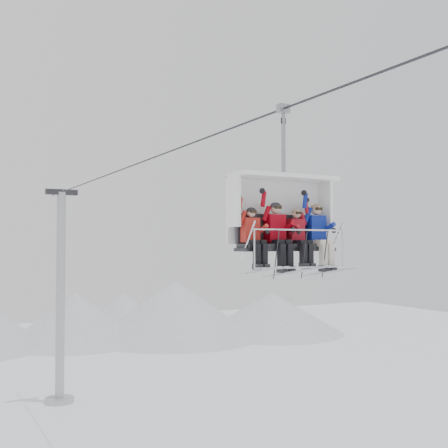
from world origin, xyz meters
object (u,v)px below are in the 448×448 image
chairlift_carrier (281,213)px  skier_center_left (277,233)px  lift_tower_right (60,310)px  skier_center_right (299,236)px  skier_far_left (253,235)px  skier_far_right (318,233)px

chairlift_carrier → skier_center_left: (-0.30, -0.31, -0.50)m
lift_tower_right → skier_center_right: (0.31, -25.26, 4.41)m
skier_far_left → skier_center_left: size_ratio=0.95×
skier_center_right → skier_far_right: bearing=1.5°
chairlift_carrier → skier_center_right: 0.71m
skier_far_left → skier_far_right: size_ratio=0.95×
lift_tower_right → skier_far_left: bearing=-92.2°
lift_tower_right → skier_center_left: (-0.30, -25.24, 4.47)m
skier_far_left → skier_far_right: bearing=0.5°
skier_center_left → skier_center_right: (0.60, -0.02, -0.06)m
lift_tower_right → skier_far_right: size_ratio=7.60×
lift_tower_right → skier_far_right: bearing=-87.9°
skier_center_left → skier_far_right: 1.21m
skier_far_left → skier_center_right: skier_center_right is taller
chairlift_carrier → skier_center_left: 0.66m
lift_tower_right → skier_far_left: 25.66m
skier_far_left → chairlift_carrier: bearing=18.3°
chairlift_carrier → skier_far_left: (-0.98, -0.32, -0.56)m
skier_far_left → skier_center_left: 0.68m
chairlift_carrier → skier_center_left: chairlift_carrier is taller
lift_tower_right → skier_far_right: 25.65m
skier_center_left → skier_center_right: size_ratio=1.05×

